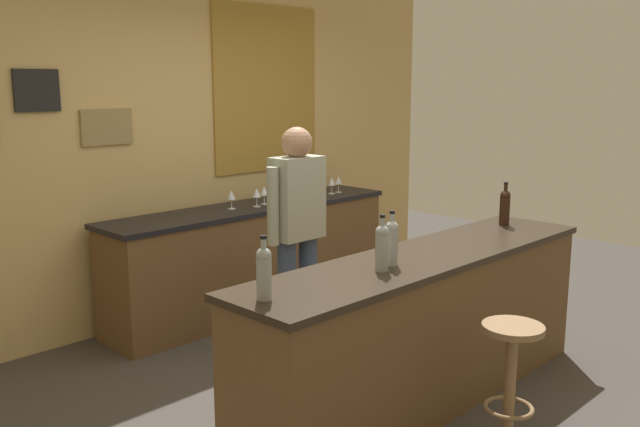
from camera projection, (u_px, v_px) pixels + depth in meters
ground_plane at (371, 380)px, 4.46m from camera, size 10.00×10.00×0.00m
back_wall at (186, 143)px, 5.60m from camera, size 6.00×0.09×2.80m
bar_counter at (423, 328)px, 4.09m from camera, size 2.73×0.60×0.92m
side_counter at (254, 257)px, 5.79m from camera, size 2.70×0.56×0.90m
bartender at (297, 227)px, 4.67m from camera, size 0.52×0.21×1.62m
bar_stool at (511, 365)px, 3.56m from camera, size 0.32×0.32×0.68m
wine_bottle_a at (264, 271)px, 3.14m from camera, size 0.07×0.07×0.31m
wine_bottle_b at (382, 246)px, 3.63m from camera, size 0.07×0.07×0.31m
wine_bottle_c at (392, 241)px, 3.74m from camera, size 0.07×0.07×0.31m
wine_bottle_d at (505, 206)px, 4.79m from camera, size 0.07×0.07×0.31m
wine_glass_a at (231, 196)px, 5.51m from camera, size 0.07×0.07×0.16m
wine_glass_b at (257, 193)px, 5.62m from camera, size 0.07×0.07×0.16m
wine_glass_c at (264, 191)px, 5.73m from camera, size 0.07×0.07×0.16m
wine_glass_d at (332, 182)px, 6.27m from camera, size 0.07×0.07×0.16m
wine_glass_e at (338, 181)px, 6.35m from camera, size 0.07×0.07×0.16m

